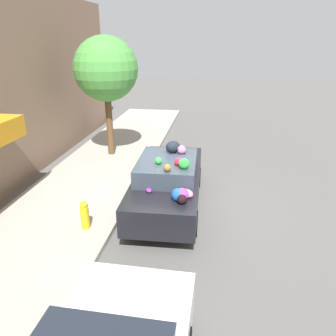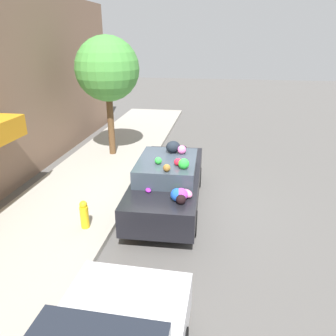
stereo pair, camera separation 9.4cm
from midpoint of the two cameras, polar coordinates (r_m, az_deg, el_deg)
ground_plane at (r=9.20m, az=0.40°, el=-6.48°), size 60.00×60.00×0.00m
sidewalk_curb at (r=9.90m, az=-15.29°, el=-4.69°), size 24.00×3.20×0.14m
street_tree at (r=12.30m, az=-10.31°, el=16.53°), size 2.28×2.28×4.31m
fire_hydrant at (r=8.00m, az=-14.04°, el=-7.86°), size 0.20×0.20×0.70m
art_car at (r=8.83m, az=0.31°, el=-2.23°), size 4.47×1.83×1.75m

